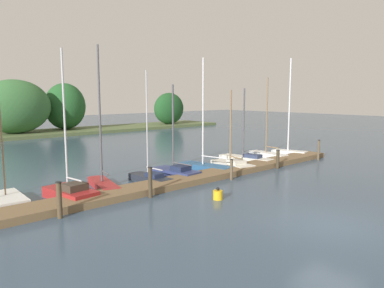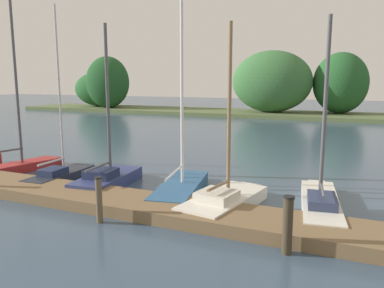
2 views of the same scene
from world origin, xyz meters
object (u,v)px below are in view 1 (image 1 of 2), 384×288
Objects in this scene: sailboat_2 at (6,199)px; mooring_piling_5 at (319,150)px; sailboat_3 at (69,191)px; sailboat_8 at (232,164)px; sailboat_7 at (204,165)px; channel_buoy_0 at (218,195)px; sailboat_6 at (175,171)px; sailboat_10 at (267,153)px; sailboat_11 at (289,149)px; sailboat_9 at (245,157)px; mooring_piling_1 at (59,200)px; mooring_piling_2 at (150,182)px; mooring_piling_4 at (278,159)px; sailboat_5 at (149,177)px; sailboat_4 at (102,180)px; mooring_piling_3 at (231,169)px.

mooring_piling_5 is (21.80, -3.76, 0.55)m from sailboat_2.
sailboat_3 reaches higher than mooring_piling_5.
sailboat_2 is 0.73× the size of sailboat_3.
sailboat_8 reaches higher than mooring_piling_5.
channel_buoy_0 is (-4.51, -5.70, -0.09)m from sailboat_7.
sailboat_10 is (9.98, 0.34, -0.01)m from sailboat_6.
sailboat_3 is at bearing 78.08° from sailboat_11.
sailboat_9 is 16.23m from mooring_piling_1.
mooring_piling_1 is at bearing -179.85° from mooring_piling_2.
mooring_piling_4 is at bearing 0.20° from mooring_piling_2.
sailboat_10 reaches higher than mooring_piling_5.
sailboat_10 is 0.80× the size of sailboat_11.
channel_buoy_0 is at bearing 120.49° from sailboat_10.
sailboat_11 reaches higher than mooring_piling_4.
channel_buoy_0 is at bearing 130.57° from sailboat_7.
sailboat_5 is at bearing 83.72° from sailboat_7.
sailboat_11 is 13.07× the size of channel_buoy_0.
sailboat_5 reaches higher than mooring_piling_2.
sailboat_3 is 0.94× the size of sailboat_4.
sailboat_11 is at bearing 20.49° from channel_buoy_0.
sailboat_6 is at bearing -89.34° from sailboat_5.
sailboat_7 reaches higher than mooring_piling_2.
mooring_piling_5 reaches higher than mooring_piling_1.
sailboat_8 is at bearing 15.22° from mooring_piling_2.
mooring_piling_1 is 1.00× the size of mooring_piling_2.
sailboat_8 reaches higher than sailboat_2.
sailboat_10 is at bearing -88.92° from sailboat_2.
sailboat_8 is (9.49, -1.00, -0.12)m from sailboat_4.
sailboat_5 is 0.86× the size of sailboat_7.
sailboat_10 is 4.09× the size of mooring_piling_5.
sailboat_8 is at bearing 41.94° from mooring_piling_3.
sailboat_3 is at bearing 124.60° from sailboat_4.
sailboat_10 is 4.17× the size of mooring_piling_1.
sailboat_8 is 7.69m from sailboat_11.
sailboat_6 is (7.11, 0.49, -0.05)m from sailboat_3.
sailboat_5 is 9.37m from sailboat_9.
mooring_piling_5 is (4.83, -3.40, 0.48)m from sailboat_9.
sailboat_6 reaches higher than sailboat_2.
sailboat_8 is at bearing 101.31° from sailboat_9.
sailboat_9 is (2.62, 0.94, 0.01)m from sailboat_8.
sailboat_8 is at bearing -103.27° from sailboat_6.
mooring_piling_3 is (-5.36, -3.40, 0.32)m from sailboat_9.
mooring_piling_2 is (0.85, -3.35, 0.35)m from sailboat_4.
sailboat_2 is 22.13m from mooring_piling_5.
sailboat_8 is (6.73, -0.45, 0.02)m from sailboat_5.
sailboat_5 reaches higher than sailboat_8.
sailboat_2 is at bearing 79.64° from sailboat_6.
sailboat_7 is 0.93× the size of sailboat_11.
sailboat_9 is (12.12, -0.06, -0.11)m from sailboat_4.
sailboat_6 reaches higher than mooring_piling_4.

